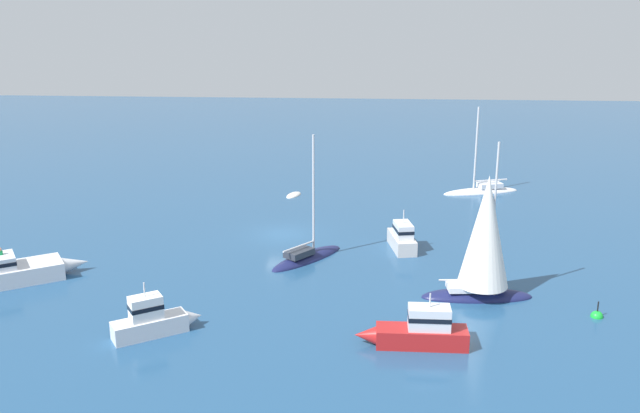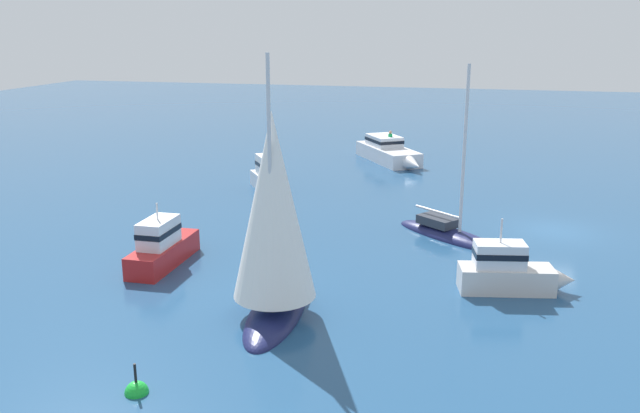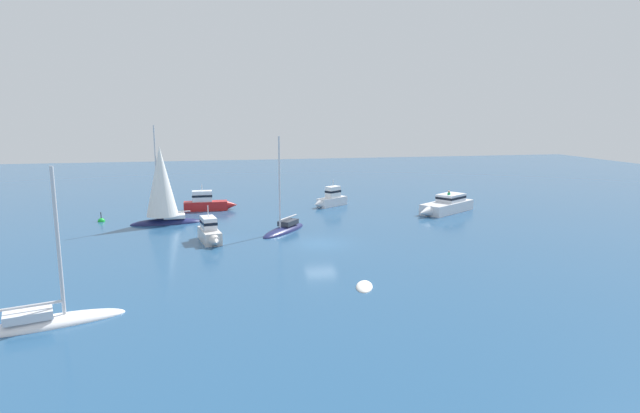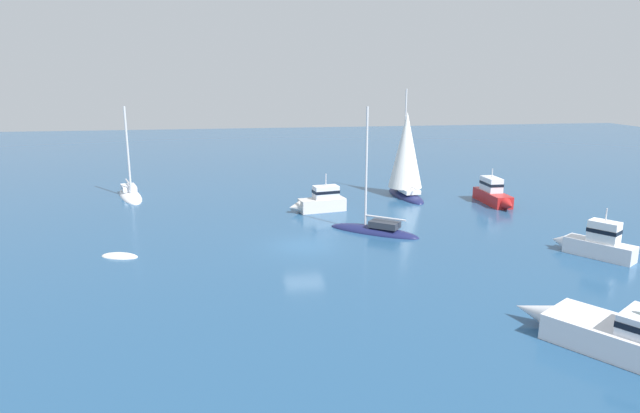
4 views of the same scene
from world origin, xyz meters
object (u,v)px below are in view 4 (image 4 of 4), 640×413
sloop (375,230)px  cabin_cruiser (596,243)px  skiff (120,257)px  sailboat (130,195)px  launch (320,201)px  powerboat_1 (494,194)px  channel_buoy (408,182)px  powerboat (638,340)px  ketch (406,159)px

sloop → cabin_cruiser: (-11.78, 7.04, 0.69)m
skiff → sailboat: bearing=116.1°
sailboat → launch: size_ratio=1.79×
launch → powerboat_1: bearing=170.1°
cabin_cruiser → channel_buoy: cabin_cruiser is taller
sailboat → powerboat: bearing=19.4°
sailboat → channel_buoy: bearing=78.1°
skiff → sloop: bearing=27.7°
sailboat → channel_buoy: (-26.68, -2.37, -0.15)m
launch → channel_buoy: size_ratio=3.67×
sailboat → skiff: bearing=-9.4°
cabin_cruiser → ketch: size_ratio=0.46×
ketch → channel_buoy: bearing=-25.2°
powerboat → sloop: size_ratio=0.91×
sloop → cabin_cruiser: sloop is taller
powerboat → cabin_cruiser: size_ratio=1.77×
powerboat → powerboat_1: powerboat_1 is taller
sloop → channel_buoy: size_ratio=7.05×
powerboat_1 → ketch: bearing=-123.0°
channel_buoy → skiff: bearing=39.0°
sloop → sailboat: size_ratio=1.07×
cabin_cruiser → powerboat_1: bearing=-34.9°
powerboat → launch: 26.33m
cabin_cruiser → launch: (14.54, -13.62, -0.01)m
cabin_cruiser → channel_buoy: bearing=-24.7°
ketch → launch: size_ratio=2.11×
sloop → sailboat: (18.75, -14.70, 0.01)m
skiff → powerboat: bearing=-17.0°
powerboat → sailboat: size_ratio=0.97×
sailboat → skiff: 17.53m
launch → channel_buoy: (-10.69, -10.49, -0.82)m
powerboat → cabin_cruiser: (-6.19, -11.34, 0.07)m
powerboat_1 → launch: launch is taller
powerboat_1 → ketch: (6.43, -4.13, 2.55)m
powerboat → ketch: bearing=-33.6°
cabin_cruiser → powerboat: bearing=117.6°
sailboat → launch: 17.95m
sailboat → launch: bearing=46.1°
cabin_cruiser → ketch: ketch is taller
ketch → channel_buoy: ketch is taller
powerboat → sailboat: sailboat is taller
powerboat → skiff: 27.07m
channel_buoy → launch: bearing=44.5°
ketch → powerboat: bearing=175.2°
powerboat → skiff: size_ratio=3.28×
skiff → launch: 16.53m
sloop → skiff: (16.43, 2.67, -0.15)m
launch → sailboat: bearing=-37.7°
skiff → channel_buoy: bearing=57.5°
cabin_cruiser → sloop: bearing=25.4°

